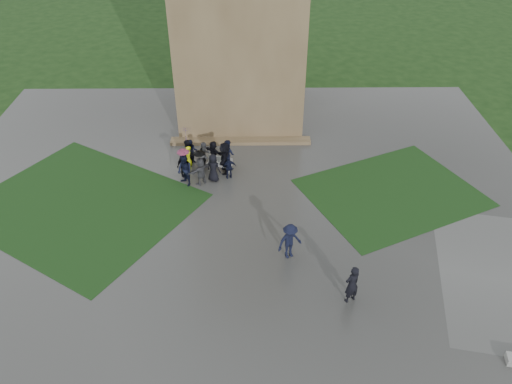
{
  "coord_description": "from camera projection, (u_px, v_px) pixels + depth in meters",
  "views": [
    {
      "loc": [
        0.71,
        -17.34,
        16.35
      ],
      "look_at": [
        0.92,
        3.51,
        1.2
      ],
      "focal_mm": 35.0,
      "sensor_mm": 36.0,
      "label": 1
    }
  ],
  "objects": [
    {
      "name": "ground",
      "position": [
        237.0,
        256.0,
        23.64
      ],
      "size": [
        120.0,
        120.0,
        0.0
      ],
      "primitive_type": "plane",
      "color": "black"
    },
    {
      "name": "plaza",
      "position": [
        238.0,
        229.0,
        25.25
      ],
      "size": [
        34.0,
        34.0,
        0.02
      ],
      "primitive_type": "cube",
      "color": "#363533",
      "rests_on": "ground"
    },
    {
      "name": "lawn_inset_left",
      "position": [
        81.0,
        205.0,
        26.79
      ],
      "size": [
        14.1,
        13.46,
        0.01
      ],
      "primitive_type": "cube",
      "rotation": [
        0.0,
        0.0,
        -0.56
      ],
      "color": "black",
      "rests_on": "plaza"
    },
    {
      "name": "lawn_inset_right",
      "position": [
        392.0,
        193.0,
        27.74
      ],
      "size": [
        11.12,
        10.15,
        0.01
      ],
      "primitive_type": "cube",
      "rotation": [
        0.0,
        0.0,
        0.44
      ],
      "color": "black",
      "rests_on": "plaza"
    },
    {
      "name": "tower_plinth",
      "position": [
        241.0,
        141.0,
        32.13
      ],
      "size": [
        9.0,
        0.8,
        0.22
      ],
      "primitive_type": "cube",
      "color": "brown",
      "rests_on": "plaza"
    },
    {
      "name": "bench",
      "position": [
        220.0,
        164.0,
        29.32
      ],
      "size": [
        1.57,
        0.92,
        0.87
      ],
      "rotation": [
        0.0,
        0.0,
        -0.32
      ],
      "color": "#A2A29D",
      "rests_on": "plaza"
    },
    {
      "name": "visitor_cluster",
      "position": [
        205.0,
        159.0,
        28.73
      ],
      "size": [
        3.62,
        3.4,
        2.57
      ],
      "color": "black",
      "rests_on": "plaza"
    },
    {
      "name": "pedestrian_mid",
      "position": [
        290.0,
        241.0,
        23.05
      ],
      "size": [
        1.36,
        1.09,
        1.87
      ],
      "primitive_type": "imported",
      "rotation": [
        0.0,
        0.0,
        0.45
      ],
      "color": "black",
      "rests_on": "plaza"
    },
    {
      "name": "pedestrian_near",
      "position": [
        352.0,
        284.0,
        20.83
      ],
      "size": [
        0.84,
        0.74,
        1.92
      ],
      "primitive_type": "imported",
      "rotation": [
        0.0,
        0.0,
        3.65
      ],
      "color": "black",
      "rests_on": "plaza"
    }
  ]
}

